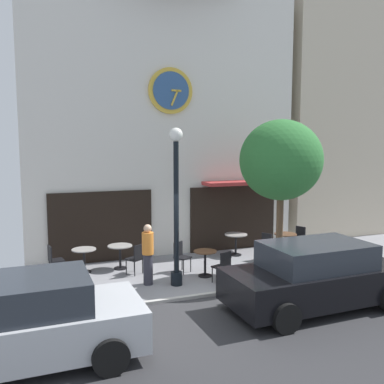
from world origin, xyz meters
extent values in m
cube|color=gray|center=(0.00, 2.08, -0.03)|extent=(26.08, 4.17, 0.05)
cube|color=#2D2D30|center=(0.00, -2.76, -0.03)|extent=(26.08, 5.52, 0.05)
cube|color=#A8A5A0|center=(0.00, 0.02, 0.04)|extent=(26.08, 0.12, 0.08)
cube|color=silver|center=(0.44, 5.33, 4.51)|extent=(9.44, 2.32, 9.03)
cylinder|color=gold|center=(0.44, 4.11, 5.56)|extent=(1.51, 0.10, 1.51)
cylinder|color=#2D5184|center=(0.44, 4.05, 5.56)|extent=(1.24, 0.04, 1.24)
cube|color=gold|center=(0.61, 4.01, 5.56)|extent=(0.34, 0.03, 0.07)
cube|color=gold|center=(0.55, 4.01, 5.31)|extent=(0.27, 0.03, 0.51)
cube|color=black|center=(-1.92, 4.13, 1.15)|extent=(3.30, 0.10, 2.30)
cube|color=black|center=(2.81, 4.13, 1.15)|extent=(3.30, 0.10, 2.30)
cube|color=#B23333|center=(3.09, 3.82, 2.45)|extent=(3.02, 0.90, 0.12)
cube|color=beige|center=(8.32, 5.92, 7.87)|extent=(5.52, 3.51, 15.75)
cylinder|color=black|center=(-0.37, 1.12, 0.18)|extent=(0.32, 0.32, 0.36)
cylinder|color=black|center=(-0.37, 1.12, 1.95)|extent=(0.14, 0.14, 3.89)
sphere|color=white|center=(-0.37, 1.12, 4.07)|extent=(0.36, 0.36, 0.36)
cylinder|color=brown|center=(2.70, 0.88, 1.26)|extent=(0.20, 0.20, 2.53)
ellipsoid|color=#2D7033|center=(2.70, 0.88, 3.37)|extent=(2.41, 2.17, 2.29)
cylinder|color=black|center=(-2.60, 3.14, 0.35)|extent=(0.07, 0.07, 0.70)
cylinder|color=black|center=(-2.60, 3.14, 0.01)|extent=(0.40, 0.40, 0.03)
cylinder|color=gray|center=(-2.60, 3.14, 0.70)|extent=(0.72, 0.72, 0.03)
cylinder|color=black|center=(-1.52, 3.14, 0.36)|extent=(0.07, 0.07, 0.72)
cylinder|color=black|center=(-1.52, 3.14, 0.01)|extent=(0.40, 0.40, 0.03)
cylinder|color=gray|center=(-1.52, 3.14, 0.72)|extent=(0.75, 0.75, 0.03)
cylinder|color=black|center=(0.65, 1.54, 0.37)|extent=(0.07, 0.07, 0.74)
cylinder|color=black|center=(0.65, 1.54, 0.01)|extent=(0.40, 0.40, 0.03)
cylinder|color=brown|center=(0.65, 1.54, 0.74)|extent=(0.67, 0.67, 0.03)
cylinder|color=black|center=(2.51, 3.30, 0.36)|extent=(0.07, 0.07, 0.73)
cylinder|color=black|center=(2.51, 3.30, 0.01)|extent=(0.40, 0.40, 0.03)
cylinder|color=gray|center=(2.51, 3.30, 0.73)|extent=(0.78, 0.78, 0.03)
cylinder|color=black|center=(4.06, 2.65, 0.38)|extent=(0.07, 0.07, 0.76)
cylinder|color=black|center=(4.06, 2.65, 0.01)|extent=(0.40, 0.40, 0.03)
cylinder|color=brown|center=(4.06, 2.65, 0.76)|extent=(0.76, 0.76, 0.03)
cube|color=black|center=(-1.22, 2.48, 0.45)|extent=(0.55, 0.55, 0.04)
cube|color=black|center=(-1.12, 2.33, 0.68)|extent=(0.34, 0.24, 0.45)
cylinder|color=black|center=(-1.17, 2.72, 0.23)|extent=(0.03, 0.03, 0.45)
cylinder|color=black|center=(-1.46, 2.53, 0.23)|extent=(0.03, 0.03, 0.45)
cylinder|color=black|center=(-0.99, 2.44, 0.23)|extent=(0.03, 0.03, 0.45)
cylinder|color=black|center=(-1.27, 2.25, 0.23)|extent=(0.03, 0.03, 0.45)
cube|color=black|center=(4.73, 2.90, 0.45)|extent=(0.52, 0.52, 0.04)
cube|color=black|center=(4.90, 2.97, 0.68)|extent=(0.19, 0.37, 0.45)
cylinder|color=black|center=(4.51, 2.99, 0.23)|extent=(0.03, 0.03, 0.45)
cylinder|color=black|center=(4.65, 2.68, 0.23)|extent=(0.03, 0.03, 0.45)
cylinder|color=black|center=(4.82, 3.13, 0.23)|extent=(0.03, 0.03, 0.45)
cylinder|color=black|center=(4.96, 2.81, 0.23)|extent=(0.03, 0.03, 0.45)
cube|color=black|center=(-3.38, 3.13, 0.45)|extent=(0.47, 0.47, 0.04)
cube|color=black|center=(-3.56, 3.10, 0.68)|extent=(0.11, 0.38, 0.45)
cylinder|color=black|center=(-3.18, 3.00, 0.23)|extent=(0.03, 0.03, 0.45)
cylinder|color=black|center=(-3.25, 3.33, 0.23)|extent=(0.03, 0.03, 0.45)
cylinder|color=black|center=(-3.52, 2.94, 0.23)|extent=(0.03, 0.03, 0.45)
cylinder|color=black|center=(-3.58, 3.27, 0.23)|extent=(0.03, 0.03, 0.45)
cube|color=black|center=(0.84, 0.85, 0.45)|extent=(0.51, 0.51, 0.04)
cube|color=black|center=(0.90, 0.68, 0.68)|extent=(0.37, 0.16, 0.45)
cylinder|color=black|center=(0.94, 1.07, 0.23)|extent=(0.03, 0.03, 0.45)
cylinder|color=black|center=(0.62, 0.96, 0.23)|extent=(0.03, 0.03, 0.45)
cylinder|color=black|center=(1.05, 0.75, 0.23)|extent=(0.03, 0.03, 0.45)
cylinder|color=black|center=(0.73, 0.63, 0.23)|extent=(0.03, 0.03, 0.45)
cube|color=black|center=(3.35, 2.49, 0.45)|extent=(0.54, 0.54, 0.04)
cube|color=black|center=(3.19, 2.41, 0.68)|extent=(0.21, 0.36, 0.45)
cylinder|color=black|center=(3.58, 2.41, 0.23)|extent=(0.03, 0.03, 0.45)
cylinder|color=black|center=(3.43, 2.72, 0.23)|extent=(0.03, 0.03, 0.45)
cylinder|color=black|center=(3.27, 2.26, 0.23)|extent=(0.03, 0.03, 0.45)
cylinder|color=black|center=(3.12, 2.56, 0.23)|extent=(0.03, 0.03, 0.45)
cube|color=black|center=(4.14, 1.86, 0.45)|extent=(0.45, 0.45, 0.04)
cube|color=black|center=(4.11, 1.68, 0.68)|extent=(0.38, 0.09, 0.45)
cylinder|color=black|center=(4.33, 2.00, 0.23)|extent=(0.03, 0.03, 0.45)
cylinder|color=black|center=(4.00, 2.05, 0.23)|extent=(0.03, 0.03, 0.45)
cylinder|color=black|center=(4.28, 1.66, 0.23)|extent=(0.03, 0.03, 0.45)
cylinder|color=black|center=(3.95, 1.71, 0.23)|extent=(0.03, 0.03, 0.45)
cube|color=black|center=(0.17, 2.13, 0.45)|extent=(0.55, 0.55, 0.04)
cube|color=black|center=(0.07, 2.28, 0.68)|extent=(0.35, 0.23, 0.45)
cylinder|color=black|center=(0.11, 1.90, 0.23)|extent=(0.03, 0.03, 0.45)
cylinder|color=black|center=(0.40, 2.07, 0.23)|extent=(0.03, 0.03, 0.45)
cylinder|color=black|center=(-0.07, 2.19, 0.23)|extent=(0.03, 0.03, 0.45)
cylinder|color=black|center=(0.22, 2.36, 0.23)|extent=(0.03, 0.03, 0.45)
cylinder|color=#2D2D38|center=(-1.08, 1.43, 0.42)|extent=(0.29, 0.29, 0.85)
cylinder|color=orange|center=(-1.08, 1.43, 1.15)|extent=(0.35, 0.35, 0.60)
sphere|color=tan|center=(-1.08, 1.43, 1.56)|extent=(0.22, 0.22, 0.22)
cube|color=#B7BABF|center=(-4.25, -1.89, 0.60)|extent=(4.33, 1.86, 0.75)
cube|color=#262B33|center=(-4.25, -1.89, 1.25)|extent=(2.43, 1.62, 0.60)
cylinder|color=black|center=(-2.82, -2.77, 0.32)|extent=(0.64, 0.23, 0.64)
cylinder|color=black|center=(-2.85, -0.97, 0.32)|extent=(0.64, 0.23, 0.64)
cube|color=black|center=(2.19, -1.52, 0.60)|extent=(4.35, 1.91, 0.75)
cube|color=#262B33|center=(2.19, -1.52, 1.25)|extent=(2.45, 1.65, 0.60)
cylinder|color=black|center=(3.58, -0.58, 0.32)|extent=(0.65, 0.24, 0.64)
cylinder|color=black|center=(0.79, -2.46, 0.32)|extent=(0.65, 0.24, 0.64)
cylinder|color=black|center=(0.74, -0.66, 0.32)|extent=(0.65, 0.24, 0.64)
camera|label=1|loc=(-3.89, -9.52, 3.88)|focal=39.70mm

